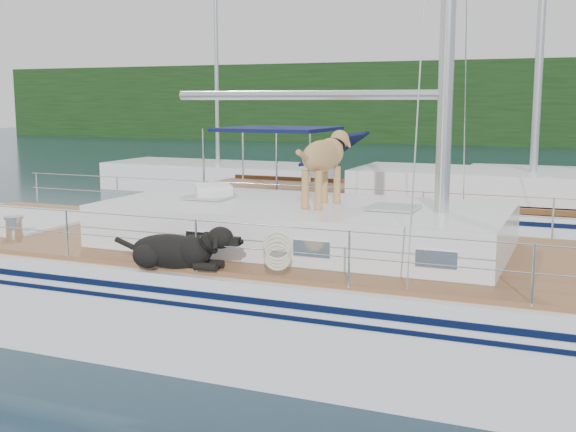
% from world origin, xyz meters
% --- Properties ---
extents(ground, '(120.00, 120.00, 0.00)m').
position_xyz_m(ground, '(0.00, 0.00, 0.00)').
color(ground, black).
rests_on(ground, ground).
extents(tree_line, '(90.00, 3.00, 6.00)m').
position_xyz_m(tree_line, '(0.00, 45.00, 3.00)').
color(tree_line, black).
rests_on(tree_line, ground).
extents(shore_bank, '(92.00, 1.00, 1.20)m').
position_xyz_m(shore_bank, '(0.00, 46.20, 0.60)').
color(shore_bank, '#595147').
rests_on(shore_bank, ground).
extents(main_sailboat, '(12.00, 3.86, 14.01)m').
position_xyz_m(main_sailboat, '(0.10, -0.01, 0.68)').
color(main_sailboat, white).
rests_on(main_sailboat, ground).
extents(neighbor_sailboat, '(11.00, 3.50, 13.30)m').
position_xyz_m(neighbor_sailboat, '(0.89, 6.56, 0.63)').
color(neighbor_sailboat, white).
rests_on(neighbor_sailboat, ground).
extents(bg_boat_west, '(8.00, 3.00, 11.65)m').
position_xyz_m(bg_boat_west, '(-8.00, 14.00, 0.45)').
color(bg_boat_west, white).
rests_on(bg_boat_west, ground).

